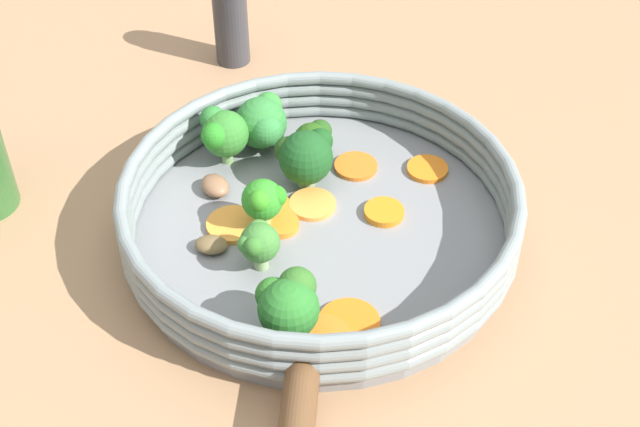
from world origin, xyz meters
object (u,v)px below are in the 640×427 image
broccoli_floret_5 (305,156)px  salt_shaker (231,14)px  carrot_slice_1 (384,212)px  broccoli_floret_4 (223,132)px  broccoli_floret_1 (264,199)px  carrot_slice_8 (233,226)px  broccoli_floret_2 (314,141)px  carrot_slice_7 (356,166)px  mushroom_piece_1 (211,245)px  broccoli_floret_3 (258,242)px  skillet (320,232)px  carrot_slice_2 (312,204)px  broccoli_floret_6 (263,122)px  carrot_slice_0 (281,223)px  carrot_slice_3 (427,169)px  mushroom_piece_0 (215,186)px  carrot_slice_6 (326,340)px  carrot_slice_4 (349,323)px  carrot_slice_5 (273,210)px  broccoli_floret_0 (289,302)px

broccoli_floret_5 → salt_shaker: size_ratio=0.48×
carrot_slice_1 → broccoli_floret_5: size_ratio=0.63×
broccoli_floret_4 → salt_shaker: 0.19m
carrot_slice_1 → broccoli_floret_1: 0.10m
carrot_slice_8 → broccoli_floret_2: 0.11m
carrot_slice_1 → carrot_slice_7: size_ratio=0.88×
broccoli_floret_5 → mushroom_piece_1: (-0.07, -0.08, -0.02)m
broccoli_floret_1 → broccoli_floret_3: bearing=-92.9°
skillet → carrot_slice_2: size_ratio=7.90×
broccoli_floret_2 → broccoli_floret_6: size_ratio=0.70×
carrot_slice_0 → broccoli_floret_1: size_ratio=0.64×
carrot_slice_2 → carrot_slice_3: bearing=24.7°
carrot_slice_1 → mushroom_piece_0: 0.15m
carrot_slice_6 → broccoli_floret_3: 0.10m
salt_shaker → mushroom_piece_0: bearing=-89.6°
carrot_slice_2 → mushroom_piece_1: bearing=-146.9°
skillet → carrot_slice_4: (0.02, -0.11, 0.01)m
carrot_slice_5 → mushroom_piece_1: 0.07m
carrot_slice_0 → carrot_slice_5: 0.02m
carrot_slice_1 → carrot_slice_8: 0.13m
broccoli_floret_2 → mushroom_piece_1: 0.14m
skillet → broccoli_floret_1: size_ratio=6.65×
carrot_slice_2 → carrot_slice_8: 0.07m
carrot_slice_6 → broccoli_floret_1: 0.13m
broccoli_floret_3 → broccoli_floret_5: (0.03, 0.10, 0.00)m
carrot_slice_1 → broccoli_floret_5: broccoli_floret_5 is taller
carrot_slice_1 → mushroom_piece_1: mushroom_piece_1 is taller
broccoli_floret_1 → broccoli_floret_3: 0.05m
carrot_slice_0 → carrot_slice_7: size_ratio=0.79×
carrot_slice_4 → broccoli_floret_2: size_ratio=1.15×
carrot_slice_5 → carrot_slice_6: same height
mushroom_piece_0 → salt_shaker: 0.23m
skillet → carrot_slice_1: 0.06m
broccoli_floret_0 → carrot_slice_1: bearing=59.6°
carrot_slice_6 → broccoli_floret_4: broccoli_floret_4 is taller
carrot_slice_8 → broccoli_floret_2: (0.07, 0.09, 0.02)m
carrot_slice_7 → mushroom_piece_0: bearing=-165.2°
carrot_slice_5 → broccoli_floret_1: (-0.01, -0.02, 0.03)m
carrot_slice_3 → broccoli_floret_3: (-0.14, -0.12, 0.02)m
broccoli_floret_0 → mushroom_piece_0: bearing=113.4°
broccoli_floret_2 → broccoli_floret_3: (-0.04, -0.13, 0.00)m
carrot_slice_7 → carrot_slice_8: (-0.10, -0.08, 0.00)m
carrot_slice_1 → broccoli_floret_4: 0.16m
carrot_slice_3 → broccoli_floret_4: 0.18m
carrot_slice_3 → carrot_slice_6: bearing=-115.1°
carrot_slice_2 → broccoli_floret_3: size_ratio=0.95×
carrot_slice_0 → mushroom_piece_1: mushroom_piece_1 is taller
carrot_slice_6 → carrot_slice_8: (-0.08, 0.12, 0.00)m
carrot_slice_2 → broccoli_floret_6: bearing=118.6°
carrot_slice_6 → carrot_slice_8: size_ratio=1.06×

